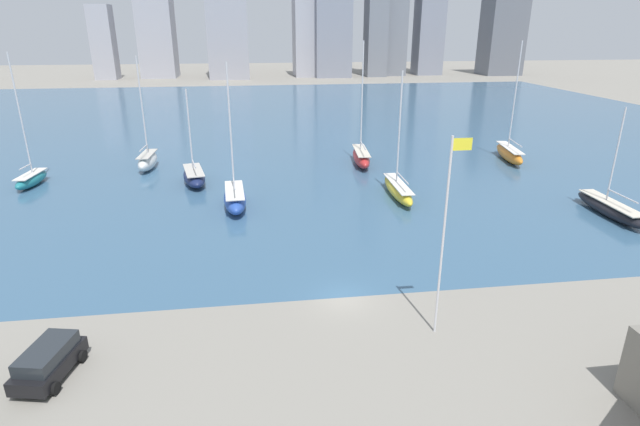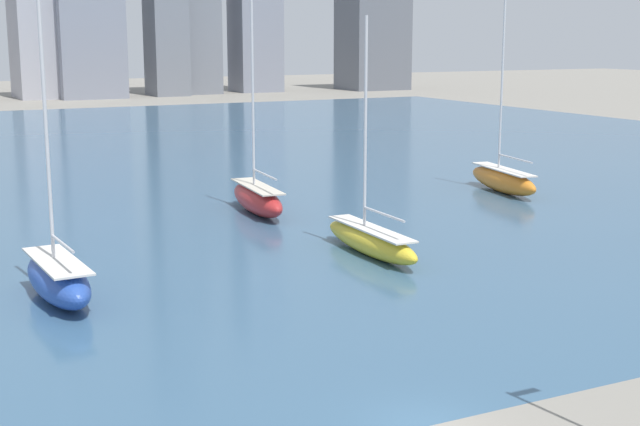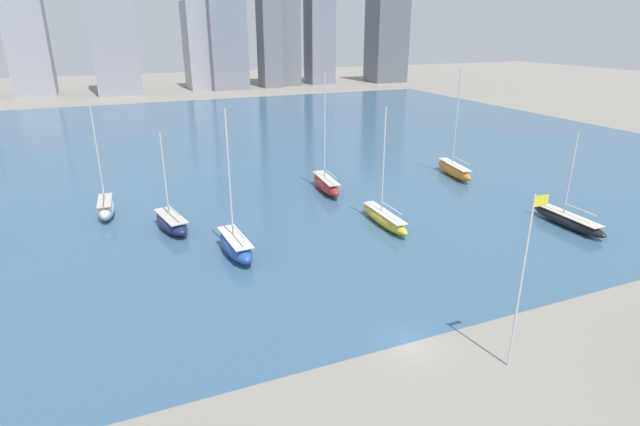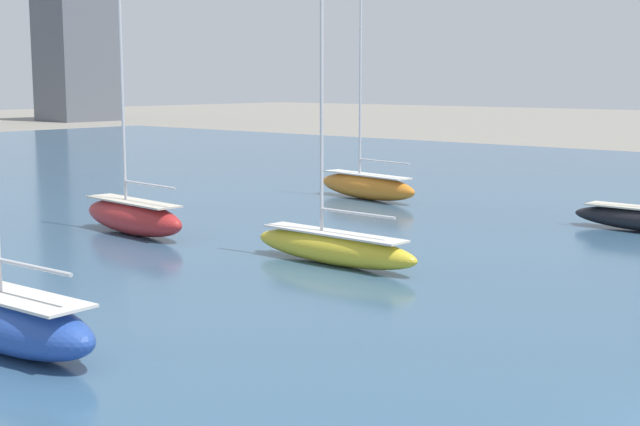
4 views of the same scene
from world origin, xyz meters
name	(u,v)px [view 2 (image 2 of 4)]	position (x,y,z in m)	size (l,w,h in m)	color
harbor_water	(46,163)	(0.00, 70.00, 0.00)	(180.00, 140.00, 0.00)	#385B7A
sailboat_yellow	(370,239)	(10.20, 21.38, 0.94)	(2.02, 10.34, 13.90)	yellow
sailboat_blue	(58,278)	(-8.07, 20.20, 1.13)	(2.76, 8.46, 15.01)	#284CA8
sailboat_orange	(503,179)	(30.83, 35.26, 1.11)	(3.65, 10.56, 16.49)	orange
sailboat_red	(257,198)	(9.11, 36.04, 1.15)	(2.95, 9.79, 16.55)	#B72828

